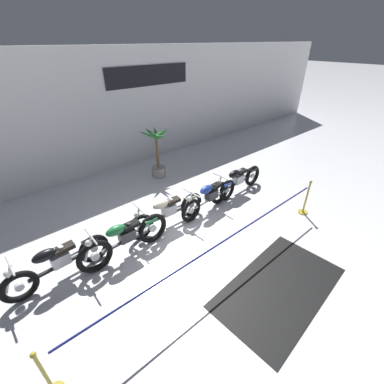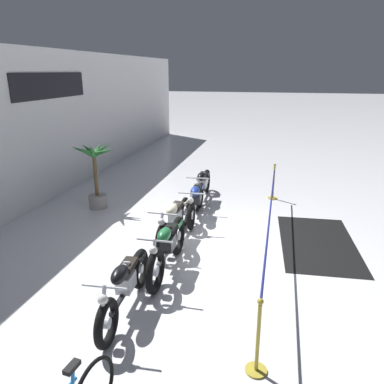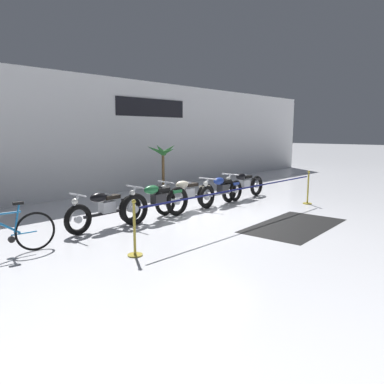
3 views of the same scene
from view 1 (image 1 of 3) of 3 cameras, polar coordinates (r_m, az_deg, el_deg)
ground_plane at (r=6.59m, az=-1.72°, el=-10.54°), size 120.00×120.00×0.00m
back_wall at (r=9.77m, az=-21.93°, el=15.46°), size 28.00×0.29×4.20m
motorcycle_black_0 at (r=6.06m, az=-27.64°, el=-13.73°), size 2.18×0.62×0.92m
motorcycle_green_1 at (r=6.08m, az=-14.67°, el=-9.99°), size 2.24×0.62×0.97m
motorcycle_cream_2 at (r=6.76m, az=-5.58°, el=-4.41°), size 2.32×0.62×0.94m
motorcycle_blue_3 at (r=7.40m, az=4.00°, el=-1.00°), size 2.24×0.62×0.92m
motorcycle_black_4 at (r=8.31m, az=9.94°, el=2.40°), size 2.38×0.62×0.93m
potted_palm_left_of_row at (r=9.18m, az=-7.79°, el=8.93°), size 1.15×1.24×1.88m
stanchion_far_left at (r=4.82m, az=-3.87°, el=-18.95°), size 6.84×0.28×1.05m
stanchion_mid_left at (r=8.00m, az=23.87°, el=-2.07°), size 0.28×0.28×1.05m
floor_banner at (r=5.87m, az=18.82°, el=-19.35°), size 2.99×1.76×0.01m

